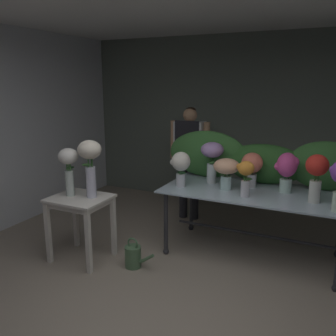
# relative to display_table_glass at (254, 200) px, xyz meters

# --- Properties ---
(ground_plane) EXTENTS (8.01, 8.01, 0.00)m
(ground_plane) POSITION_rel_display_table_glass_xyz_m (-0.37, -0.02, -0.69)
(ground_plane) COLOR gray
(wall_back) EXTENTS (5.91, 0.12, 2.73)m
(wall_back) POSITION_rel_display_table_glass_xyz_m (-0.37, 1.80, 0.68)
(wall_back) COLOR slate
(wall_back) RESTS_ON ground
(wall_left) EXTENTS (0.12, 3.76, 2.73)m
(wall_left) POSITION_rel_display_table_glass_xyz_m (-3.33, -0.02, 0.68)
(wall_left) COLOR silver
(wall_left) RESTS_ON ground
(ceiling_slab) EXTENTS (6.03, 3.76, 0.12)m
(ceiling_slab) POSITION_rel_display_table_glass_xyz_m (-0.37, -0.02, 2.11)
(ceiling_slab) COLOR silver
(ceiling_slab) RESTS_ON wall_back
(display_table_glass) EXTENTS (2.04, 1.00, 0.80)m
(display_table_glass) POSITION_rel_display_table_glass_xyz_m (0.00, 0.00, 0.00)
(display_table_glass) COLOR #A9BFD1
(display_table_glass) RESTS_ON ground
(side_table_white) EXTENTS (0.64, 0.55, 0.75)m
(side_table_white) POSITION_rel_display_table_glass_xyz_m (-1.74, -0.92, -0.05)
(side_table_white) COLOR silver
(side_table_white) RESTS_ON ground
(florist) EXTENTS (0.60, 0.24, 1.65)m
(florist) POSITION_rel_display_table_glass_xyz_m (-1.13, 0.80, 0.34)
(florist) COLOR #232328
(florist) RESTS_ON ground
(foliage_backdrop) EXTENTS (2.36, 0.30, 0.60)m
(foliage_backdrop) POSITION_rel_display_table_glass_xyz_m (-0.01, 0.38, 0.38)
(foliage_backdrop) COLOR #387033
(foliage_backdrop) RESTS_ON display_table_glass
(vase_sunset_anemones) EXTENTS (0.20, 0.17, 0.39)m
(vase_sunset_anemones) POSITION_rel_display_table_glass_xyz_m (-0.05, -0.25, 0.35)
(vase_sunset_anemones) COLOR silver
(vase_sunset_anemones) RESTS_ON display_table_glass
(vase_scarlet_tulips) EXTENTS (0.23, 0.23, 0.50)m
(vase_scarlet_tulips) POSITION_rel_display_table_glass_xyz_m (0.64, -0.13, 0.42)
(vase_scarlet_tulips) COLOR silver
(vase_scarlet_tulips) RESTS_ON display_table_glass
(vase_fuchsia_roses) EXTENTS (0.26, 0.22, 0.45)m
(vase_fuchsia_roses) POSITION_rel_display_table_glass_xyz_m (0.32, 0.10, 0.38)
(vase_fuchsia_roses) COLOR silver
(vase_fuchsia_roses) RESTS_ON display_table_glass
(vase_lilac_dahlias) EXTENTS (0.28, 0.28, 0.50)m
(vase_lilac_dahlias) POSITION_rel_display_table_glass_xyz_m (-0.55, 0.12, 0.44)
(vase_lilac_dahlias) COLOR silver
(vase_lilac_dahlias) RESTS_ON display_table_glass
(vase_ivory_stock) EXTENTS (0.25, 0.22, 0.42)m
(vase_ivory_stock) POSITION_rel_display_table_glass_xyz_m (-0.83, -0.19, 0.36)
(vase_ivory_stock) COLOR silver
(vase_ivory_stock) RESTS_ON display_table_glass
(vase_peach_ranunculus) EXTENTS (0.30, 0.30, 0.36)m
(vase_peach_ranunculus) POSITION_rel_display_table_glass_xyz_m (-0.31, -0.07, 0.34)
(vase_peach_ranunculus) COLOR silver
(vase_peach_ranunculus) RESTS_ON display_table_glass
(vase_coral_hydrangea) EXTENTS (0.25, 0.25, 0.41)m
(vase_coral_hydrangea) POSITION_rel_display_table_glass_xyz_m (-0.07, 0.13, 0.36)
(vase_coral_hydrangea) COLOR silver
(vase_coral_hydrangea) RESTS_ON display_table_glass
(vase_white_roses_tall) EXTENTS (0.22, 0.22, 0.54)m
(vase_white_roses_tall) POSITION_rel_display_table_glass_xyz_m (-1.87, -0.92, 0.42)
(vase_white_roses_tall) COLOR silver
(vase_white_roses_tall) RESTS_ON side_table_white
(vase_cream_lisianthus_tall) EXTENTS (0.26, 0.26, 0.64)m
(vase_cream_lisianthus_tall) POSITION_rel_display_table_glass_xyz_m (-1.62, -0.86, 0.48)
(vase_cream_lisianthus_tall) COLOR silver
(vase_cream_lisianthus_tall) RESTS_ON side_table_white
(watering_can) EXTENTS (0.35, 0.18, 0.34)m
(watering_can) POSITION_rel_display_table_glass_xyz_m (-1.11, -0.84, -0.56)
(watering_can) COLOR #4C704C
(watering_can) RESTS_ON ground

